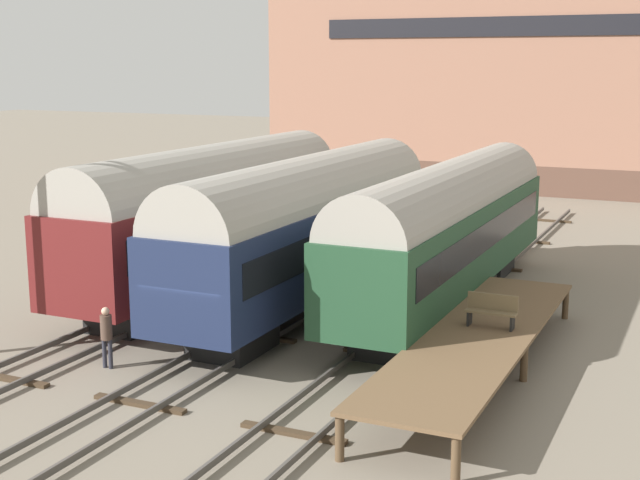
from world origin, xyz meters
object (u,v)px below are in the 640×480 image
at_px(train_car_maroon, 212,209).
at_px(person_worker, 106,332).
at_px(train_car_navy, 308,224).
at_px(bench, 492,309).
at_px(train_car_green, 448,225).

distance_m(train_car_maroon, person_worker, 8.86).
xyz_separation_m(train_car_navy, person_worker, (-2.42, -7.71, -1.89)).
height_order(train_car_maroon, bench, train_car_maroon).
xyz_separation_m(train_car_navy, bench, (7.06, -3.12, -1.33)).
height_order(train_car_navy, bench, train_car_navy).
xyz_separation_m(train_car_maroon, bench, (11.25, -3.87, -1.42)).
xyz_separation_m(train_car_maroon, train_car_green, (8.39, 1.49, -0.19)).
distance_m(train_car_green, bench, 6.20).
distance_m(train_car_navy, bench, 7.83).
bearing_deg(bench, train_car_maroon, 161.02).
height_order(train_car_navy, person_worker, train_car_navy).
distance_m(train_car_navy, train_car_maroon, 4.26).
distance_m(train_car_maroon, train_car_green, 8.52).
bearing_deg(person_worker, bench, 25.81).
relative_size(train_car_navy, train_car_maroon, 1.00).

